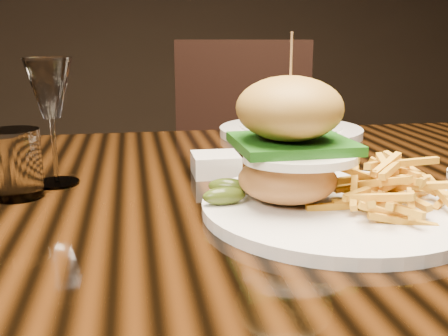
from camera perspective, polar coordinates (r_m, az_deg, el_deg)
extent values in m
cube|color=black|center=(0.81, 1.98, -2.92)|extent=(1.60, 0.90, 0.04)
cylinder|color=silver|center=(0.68, 12.13, -4.22)|extent=(0.34, 0.34, 0.01)
ellipsoid|color=#A26E34|center=(0.67, 6.91, -1.21)|extent=(0.13, 0.13, 0.06)
ellipsoid|color=white|center=(0.64, 8.42, 1.16)|extent=(0.14, 0.11, 0.01)
ellipsoid|color=orange|center=(0.63, 10.93, 1.35)|extent=(0.03, 0.03, 0.01)
cube|color=#1E691A|center=(0.66, 7.03, 2.51)|extent=(0.15, 0.14, 0.01)
ellipsoid|color=olive|center=(0.65, 7.15, 6.46)|extent=(0.13, 0.13, 0.08)
cylinder|color=#A37A4C|center=(0.64, 7.26, 9.96)|extent=(0.00, 0.00, 0.10)
ellipsoid|color=#283C10|center=(0.65, 0.02, -3.03)|extent=(0.06, 0.03, 0.02)
ellipsoid|color=#283C10|center=(0.69, 0.52, -2.03)|extent=(0.06, 0.04, 0.02)
cube|color=silver|center=(0.84, -0.93, 0.40)|extent=(0.08, 0.08, 0.03)
cylinder|color=white|center=(0.83, -17.69, -1.55)|extent=(0.07, 0.07, 0.00)
cylinder|color=white|center=(0.82, -17.96, 1.86)|extent=(0.01, 0.01, 0.10)
cone|color=white|center=(0.81, -18.48, 8.28)|extent=(0.07, 0.07, 0.09)
cylinder|color=white|center=(0.78, -21.72, 0.44)|extent=(0.07, 0.07, 0.10)
cylinder|color=silver|center=(1.18, 7.25, 3.99)|extent=(0.32, 0.32, 0.02)
cylinder|color=silver|center=(1.18, 7.26, 4.08)|extent=(0.23, 0.23, 0.02)
ellipsoid|color=black|center=(1.18, 7.32, 6.07)|extent=(0.12, 0.10, 0.06)
ellipsoid|color=#1E691A|center=(1.16, 8.08, 7.90)|extent=(0.05, 0.03, 0.02)
cube|color=black|center=(1.67, 1.67, -3.69)|extent=(0.56, 0.56, 0.06)
cube|color=black|center=(1.82, 2.05, 5.89)|extent=(0.46, 0.16, 0.50)
cylinder|color=black|center=(1.61, -5.70, -13.28)|extent=(0.04, 0.04, 0.45)
cylinder|color=black|center=(1.59, 8.32, -13.70)|extent=(0.04, 0.04, 0.45)
cylinder|color=black|center=(1.95, -3.75, -8.10)|extent=(0.04, 0.04, 0.45)
cylinder|color=black|center=(1.93, 7.59, -8.38)|extent=(0.04, 0.04, 0.45)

